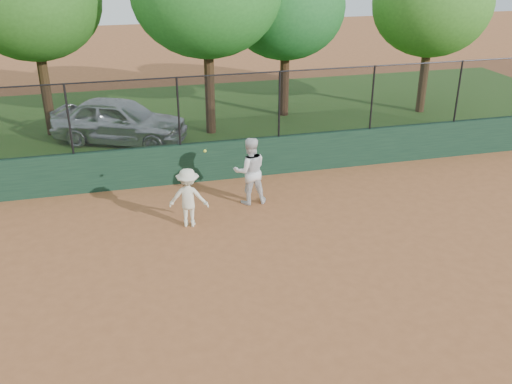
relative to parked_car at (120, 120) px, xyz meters
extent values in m
plane|color=#A15C34|center=(2.11, -10.20, -0.81)|extent=(80.00, 80.00, 0.00)
cube|color=#193925|center=(2.11, -4.20, -0.21)|extent=(26.00, 0.20, 1.20)
cube|color=#274E18|center=(2.11, 1.80, -0.80)|extent=(36.00, 12.00, 0.01)
imported|color=silver|center=(0.00, 0.00, 0.00)|extent=(5.10, 3.79, 1.62)
imported|color=silver|center=(3.24, -6.05, 0.14)|extent=(0.93, 0.73, 1.89)
imported|color=beige|center=(1.42, -7.00, -0.03)|extent=(1.12, 0.82, 1.55)
sphere|color=#CCE332|center=(1.84, -7.29, 1.28)|extent=(0.07, 0.07, 0.07)
cube|color=black|center=(2.11, -4.20, 1.39)|extent=(26.00, 0.02, 2.00)
cylinder|color=black|center=(2.11, -4.20, 2.37)|extent=(26.00, 0.04, 0.04)
cylinder|color=black|center=(-1.39, -4.20, 1.39)|extent=(0.06, 0.06, 2.00)
cylinder|color=black|center=(1.61, -4.20, 1.39)|extent=(0.06, 0.06, 2.00)
cylinder|color=black|center=(4.61, -4.20, 1.39)|extent=(0.06, 0.06, 2.00)
cylinder|color=black|center=(7.61, -4.20, 1.39)|extent=(0.06, 0.06, 2.00)
cylinder|color=black|center=(10.61, -4.20, 1.39)|extent=(0.06, 0.06, 2.00)
cylinder|color=#3B2814|center=(-2.47, 1.57, 0.66)|extent=(0.36, 0.36, 2.94)
ellipsoid|color=#2A5C1A|center=(-2.47, 1.57, 3.92)|extent=(4.64, 4.21, 4.00)
cylinder|color=#412A17|center=(3.31, 0.27, 0.70)|extent=(0.36, 0.36, 3.02)
cylinder|color=#412715|center=(6.63, 1.77, 0.43)|extent=(0.36, 0.36, 2.48)
ellipsoid|color=#1D5B24|center=(6.63, 1.77, 3.46)|extent=(4.62, 4.20, 3.99)
cylinder|color=#4D331B|center=(12.32, 0.83, 0.44)|extent=(0.36, 0.36, 2.50)
ellipsoid|color=#336A1E|center=(12.32, 0.83, 3.54)|extent=(4.76, 4.33, 4.11)
camera|label=1|loc=(-0.20, -19.97, 6.00)|focal=40.00mm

